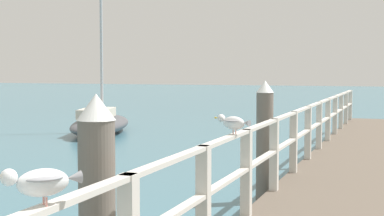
{
  "coord_description": "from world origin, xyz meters",
  "views": [
    {
      "loc": [
        0.65,
        0.46,
        2.22
      ],
      "look_at": [
        -3.11,
        10.59,
        1.49
      ],
      "focal_mm": 53.5,
      "sensor_mm": 36.0,
      "label": 1
    }
  ],
  "objects": [
    {
      "name": "dock_piling_far",
      "position": [
        -1.5,
        9.72,
        1.03
      ],
      "size": [
        0.29,
        0.29,
        2.04
      ],
      "color": "#6B6056",
      "rests_on": "ground_plane"
    },
    {
      "name": "boat_1",
      "position": [
        -9.22,
        17.88,
        0.38
      ],
      "size": [
        3.11,
        5.23,
        6.73
      ],
      "rotation": [
        0.0,
        0.0,
        0.3
      ],
      "color": "#4C4C51",
      "rests_on": "ground_plane"
    },
    {
      "name": "pier_railing",
      "position": [
        -1.12,
        11.08,
        1.09
      ],
      "size": [
        0.12,
        20.67,
        1.06
      ],
      "color": "beige",
      "rests_on": "pier_deck"
    },
    {
      "name": "pier_deck",
      "position": [
        0.0,
        11.08,
        0.22
      ],
      "size": [
        2.4,
        22.15,
        0.44
      ],
      "primitive_type": "cube",
      "color": "brown",
      "rests_on": "ground_plane"
    },
    {
      "name": "seagull_foreground",
      "position": [
        -1.13,
        2.97,
        1.63
      ],
      "size": [
        0.33,
        0.4,
        0.21
      ],
      "rotation": [
        0.0,
        0.0,
        2.47
      ],
      "color": "white",
      "rests_on": "pier_railing"
    },
    {
      "name": "seagull_background",
      "position": [
        -1.13,
        6.57,
        1.63
      ],
      "size": [
        0.46,
        0.24,
        0.21
      ],
      "rotation": [
        0.0,
        0.0,
        1.22
      ],
      "color": "white",
      "rests_on": "pier_railing"
    }
  ]
}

